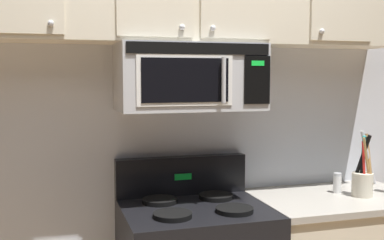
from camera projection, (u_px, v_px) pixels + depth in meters
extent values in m
cube|color=silver|center=(177.00, 115.00, 2.80)|extent=(5.20, 0.10, 2.70)
cube|color=black|center=(181.00, 176.00, 2.75)|extent=(0.76, 0.07, 0.22)
cube|color=#19D83F|center=(183.00, 177.00, 2.71)|extent=(0.10, 0.00, 0.04)
cylinder|color=black|center=(173.00, 215.00, 2.30)|extent=(0.19, 0.19, 0.02)
cylinder|color=black|center=(234.00, 210.00, 2.39)|extent=(0.19, 0.19, 0.02)
cylinder|color=black|center=(160.00, 201.00, 2.57)|extent=(0.19, 0.19, 0.02)
cylinder|color=black|center=(216.00, 196.00, 2.66)|extent=(0.19, 0.19, 0.02)
cube|color=#B7BABF|center=(189.00, 77.00, 2.54)|extent=(0.76, 0.39, 0.35)
cube|color=black|center=(200.00, 48.00, 2.34)|extent=(0.73, 0.01, 0.06)
cube|color=white|center=(186.00, 80.00, 2.33)|extent=(0.49, 0.01, 0.25)
cube|color=black|center=(186.00, 80.00, 2.33)|extent=(0.44, 0.01, 0.22)
cube|color=black|center=(257.00, 80.00, 2.44)|extent=(0.14, 0.01, 0.25)
cube|color=#19D83F|center=(258.00, 63.00, 2.43)|extent=(0.07, 0.00, 0.03)
cylinder|color=#B7BABF|center=(224.00, 80.00, 2.36)|extent=(0.02, 0.02, 0.23)
sphere|color=#B7BABF|center=(51.00, 23.00, 2.17)|extent=(0.03, 0.03, 0.03)
sphere|color=#B7BABF|center=(182.00, 27.00, 2.35)|extent=(0.03, 0.03, 0.03)
sphere|color=#B7BABF|center=(213.00, 28.00, 2.39)|extent=(0.03, 0.03, 0.03)
sphere|color=#B7BABF|center=(322.00, 31.00, 2.57)|extent=(0.03, 0.03, 0.03)
cube|color=#9E998E|center=(336.00, 198.00, 2.73)|extent=(0.93, 0.65, 0.03)
cylinder|color=beige|center=(362.00, 184.00, 2.71)|extent=(0.12, 0.12, 0.13)
cylinder|color=red|center=(364.00, 163.00, 2.68)|extent=(0.01, 0.04, 0.24)
cylinder|color=black|center=(363.00, 161.00, 2.70)|extent=(0.06, 0.04, 0.27)
cylinder|color=black|center=(362.00, 159.00, 2.70)|extent=(0.07, 0.09, 0.29)
cylinder|color=teal|center=(363.00, 159.00, 2.72)|extent=(0.05, 0.08, 0.28)
cylinder|color=#A87A47|center=(369.00, 159.00, 2.69)|extent=(0.02, 0.07, 0.28)
cylinder|color=tan|center=(367.00, 161.00, 2.68)|extent=(0.08, 0.04, 0.27)
cylinder|color=silver|center=(368.00, 158.00, 2.69)|extent=(0.09, 0.05, 0.30)
cylinder|color=white|center=(337.00, 184.00, 2.79)|extent=(0.05, 0.05, 0.10)
cylinder|color=#B7BABF|center=(338.00, 174.00, 2.78)|extent=(0.04, 0.04, 0.02)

